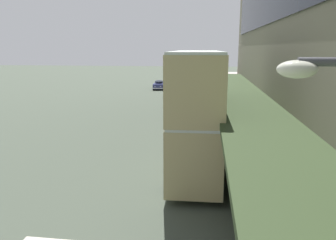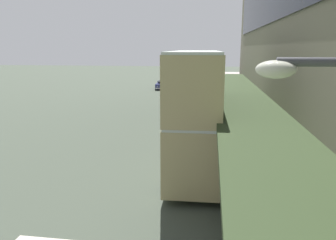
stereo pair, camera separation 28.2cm
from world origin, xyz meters
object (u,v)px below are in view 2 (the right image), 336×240
transit_bus_kerbside_rear (208,82)px  sedan_lead_near (161,85)px  sedan_trailing_mid (208,99)px  fire_hydrant (256,215)px  sedan_trailing_near (206,84)px  transit_bus_kerbside_front (195,108)px

transit_bus_kerbside_rear → sedan_lead_near: (-7.58, 6.37, -1.18)m
sedan_trailing_mid → fire_hydrant: 26.49m
transit_bus_kerbside_rear → sedan_trailing_near: (-0.33, 8.71, -1.17)m
sedan_lead_near → sedan_trailing_near: size_ratio=0.97×
transit_bus_kerbside_rear → sedan_lead_near: 9.97m
transit_bus_kerbside_front → transit_bus_kerbside_rear: (0.32, 29.54, -1.56)m
transit_bus_kerbside_rear → fire_hydrant: (2.32, -35.16, -1.41)m
sedan_trailing_mid → fire_hydrant: (2.16, -26.40, -0.27)m
sedan_trailing_mid → sedan_trailing_near: sedan_trailing_mid is taller
transit_bus_kerbside_front → fire_hydrant: transit_bus_kerbside_front is taller
sedan_lead_near → fire_hydrant: 42.69m
sedan_lead_near → sedan_trailing_near: (7.25, 2.34, 0.01)m
transit_bus_kerbside_rear → sedan_trailing_near: 8.79m
sedan_trailing_near → fire_hydrant: size_ratio=6.56×
transit_bus_kerbside_rear → sedan_lead_near: bearing=140.0°
transit_bus_kerbside_front → sedan_lead_near: (-7.26, 35.90, -2.73)m
sedan_trailing_near → fire_hydrant: bearing=-86.5°
transit_bus_kerbside_rear → sedan_trailing_near: size_ratio=2.20×
sedan_trailing_mid → transit_bus_kerbside_rear: bearing=91.1°
transit_bus_kerbside_front → sedan_lead_near: size_ratio=2.06×
transit_bus_kerbside_rear → sedan_lead_near: transit_bus_kerbside_rear is taller
sedan_lead_near → fire_hydrant: size_ratio=6.38×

